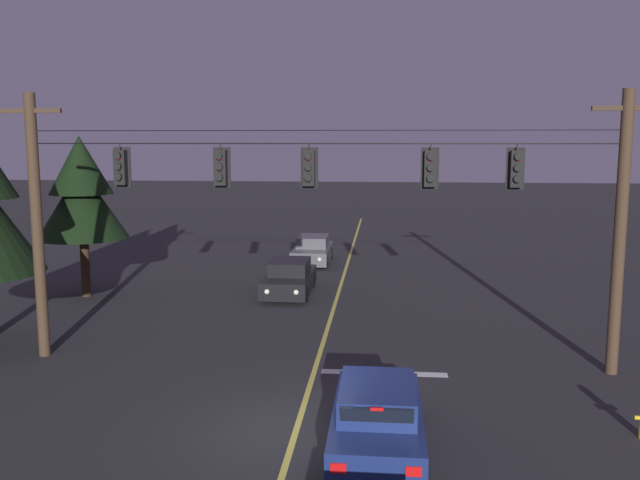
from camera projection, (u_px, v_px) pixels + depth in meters
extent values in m
plane|color=#28282B|center=(296.00, 432.00, 14.52)|extent=(180.00, 180.00, 0.00)
cube|color=#D1C64C|center=(333.00, 311.00, 24.88)|extent=(0.14, 60.00, 0.01)
cube|color=silver|center=(384.00, 373.00, 18.21)|extent=(3.40, 0.36, 0.01)
cylinder|color=#423021|center=(37.00, 228.00, 19.18)|extent=(0.32, 0.32, 7.56)
cube|color=#423021|center=(30.00, 111.00, 18.70)|extent=(1.80, 0.12, 0.12)
cylinder|color=slate|center=(31.00, 124.00, 18.75)|extent=(0.12, 0.12, 0.18)
cylinder|color=#423021|center=(620.00, 235.00, 17.67)|extent=(0.32, 0.32, 7.56)
cube|color=#423021|center=(628.00, 108.00, 17.19)|extent=(1.80, 0.12, 0.12)
cylinder|color=slate|center=(627.00, 122.00, 17.24)|extent=(0.12, 0.12, 0.18)
cylinder|color=black|center=(316.00, 144.00, 18.08)|extent=(16.03, 0.03, 0.03)
cylinder|color=black|center=(316.00, 130.00, 18.03)|extent=(16.03, 0.02, 0.02)
cylinder|color=black|center=(120.00, 147.00, 18.61)|extent=(0.04, 0.04, 0.18)
cube|color=black|center=(121.00, 167.00, 18.69)|extent=(0.32, 0.26, 0.96)
cube|color=black|center=(123.00, 167.00, 18.83)|extent=(0.48, 0.03, 1.12)
sphere|color=red|center=(118.00, 157.00, 18.49)|extent=(0.17, 0.17, 0.17)
cylinder|color=black|center=(117.00, 156.00, 18.45)|extent=(0.20, 0.10, 0.20)
sphere|color=#3D280A|center=(118.00, 168.00, 18.53)|extent=(0.17, 0.17, 0.17)
cylinder|color=black|center=(118.00, 166.00, 18.49)|extent=(0.20, 0.10, 0.20)
sphere|color=black|center=(119.00, 178.00, 18.58)|extent=(0.17, 0.17, 0.17)
cylinder|color=black|center=(118.00, 177.00, 18.53)|extent=(0.20, 0.10, 0.20)
cylinder|color=black|center=(220.00, 147.00, 18.34)|extent=(0.04, 0.04, 0.18)
cube|color=black|center=(221.00, 168.00, 18.42)|extent=(0.32, 0.26, 0.96)
cube|color=black|center=(222.00, 168.00, 18.57)|extent=(0.48, 0.03, 1.12)
sphere|color=red|center=(219.00, 157.00, 18.22)|extent=(0.17, 0.17, 0.17)
cylinder|color=black|center=(219.00, 156.00, 18.18)|extent=(0.20, 0.10, 0.20)
sphere|color=#3D280A|center=(219.00, 168.00, 18.27)|extent=(0.17, 0.17, 0.17)
cylinder|color=black|center=(219.00, 167.00, 18.22)|extent=(0.20, 0.10, 0.20)
sphere|color=black|center=(220.00, 179.00, 18.31)|extent=(0.17, 0.17, 0.17)
cylinder|color=black|center=(219.00, 177.00, 18.26)|extent=(0.20, 0.10, 0.20)
cylinder|color=black|center=(309.00, 147.00, 18.11)|extent=(0.04, 0.04, 0.18)
cube|color=black|center=(309.00, 168.00, 18.19)|extent=(0.32, 0.26, 0.96)
cube|color=black|center=(309.00, 168.00, 18.34)|extent=(0.48, 0.03, 1.12)
sphere|color=red|center=(308.00, 158.00, 17.99)|extent=(0.17, 0.17, 0.17)
cylinder|color=black|center=(308.00, 156.00, 17.95)|extent=(0.20, 0.10, 0.20)
sphere|color=#3D280A|center=(308.00, 168.00, 18.04)|extent=(0.17, 0.17, 0.17)
cylinder|color=black|center=(308.00, 167.00, 17.99)|extent=(0.20, 0.10, 0.20)
sphere|color=black|center=(308.00, 179.00, 18.08)|extent=(0.17, 0.17, 0.17)
cylinder|color=black|center=(308.00, 178.00, 18.03)|extent=(0.20, 0.10, 0.20)
cylinder|color=black|center=(431.00, 147.00, 17.80)|extent=(0.04, 0.04, 0.18)
cube|color=black|center=(430.00, 169.00, 17.89)|extent=(0.32, 0.26, 0.96)
cube|color=black|center=(430.00, 168.00, 18.03)|extent=(0.48, 0.03, 1.12)
sphere|color=red|center=(431.00, 158.00, 17.69)|extent=(0.17, 0.17, 0.17)
cylinder|color=black|center=(431.00, 156.00, 17.64)|extent=(0.20, 0.10, 0.20)
sphere|color=#3D280A|center=(431.00, 169.00, 17.73)|extent=(0.17, 0.17, 0.17)
cylinder|color=black|center=(431.00, 167.00, 17.68)|extent=(0.20, 0.10, 0.20)
sphere|color=black|center=(430.00, 180.00, 17.77)|extent=(0.17, 0.17, 0.17)
cylinder|color=black|center=(430.00, 178.00, 17.73)|extent=(0.20, 0.10, 0.20)
cylinder|color=black|center=(517.00, 147.00, 17.59)|extent=(0.04, 0.04, 0.18)
cube|color=black|center=(516.00, 169.00, 17.68)|extent=(0.32, 0.26, 0.96)
cube|color=black|center=(515.00, 169.00, 17.82)|extent=(0.48, 0.03, 1.12)
sphere|color=red|center=(518.00, 158.00, 17.48)|extent=(0.17, 0.17, 0.17)
cylinder|color=black|center=(518.00, 156.00, 17.43)|extent=(0.20, 0.10, 0.20)
sphere|color=#3D280A|center=(517.00, 169.00, 17.52)|extent=(0.17, 0.17, 0.17)
cylinder|color=black|center=(518.00, 168.00, 17.47)|extent=(0.20, 0.10, 0.20)
sphere|color=black|center=(517.00, 180.00, 17.56)|extent=(0.17, 0.17, 0.17)
cylinder|color=black|center=(517.00, 179.00, 17.52)|extent=(0.20, 0.10, 0.20)
cube|color=navy|center=(377.00, 423.00, 13.75)|extent=(1.80, 4.30, 0.68)
cube|color=navy|center=(377.00, 397.00, 13.54)|extent=(1.51, 2.15, 0.54)
cube|color=black|center=(378.00, 381.00, 14.46)|extent=(1.40, 0.21, 0.48)
cube|color=black|center=(377.00, 419.00, 12.49)|extent=(1.37, 0.18, 0.46)
cylinder|color=black|center=(342.00, 405.00, 15.16)|extent=(0.22, 0.64, 0.64)
cylinder|color=black|center=(413.00, 408.00, 15.01)|extent=(0.22, 0.64, 0.64)
cylinder|color=black|center=(334.00, 461.00, 12.54)|extent=(0.22, 0.64, 0.64)
cylinder|color=black|center=(419.00, 465.00, 12.39)|extent=(0.22, 0.64, 0.64)
cube|color=red|center=(338.00, 468.00, 11.66)|extent=(0.28, 0.03, 0.18)
cube|color=red|center=(414.00, 472.00, 11.54)|extent=(0.28, 0.03, 0.18)
cube|color=red|center=(377.00, 409.00, 12.35)|extent=(0.24, 0.04, 0.06)
cube|color=black|center=(289.00, 282.00, 27.58)|extent=(1.80, 4.30, 0.68)
cube|color=black|center=(290.00, 267.00, 27.61)|extent=(1.51, 2.15, 0.54)
cube|color=black|center=(286.00, 271.00, 26.69)|extent=(1.40, 0.21, 0.48)
cube|color=black|center=(293.00, 262.00, 28.65)|extent=(1.37, 0.18, 0.46)
cylinder|color=black|center=(305.00, 294.00, 26.22)|extent=(0.22, 0.64, 0.64)
cylinder|color=black|center=(265.00, 293.00, 26.37)|extent=(0.22, 0.64, 0.64)
cylinder|color=black|center=(312.00, 280.00, 28.84)|extent=(0.22, 0.64, 0.64)
cylinder|color=black|center=(276.00, 279.00, 28.99)|extent=(0.22, 0.64, 0.64)
sphere|color=white|center=(296.00, 292.00, 25.38)|extent=(0.20, 0.20, 0.20)
sphere|color=white|center=(267.00, 292.00, 25.49)|extent=(0.20, 0.20, 0.20)
cube|color=#4C4C51|center=(313.00, 253.00, 34.60)|extent=(1.80, 4.30, 0.68)
cube|color=#4C4C51|center=(313.00, 241.00, 34.63)|extent=(1.51, 2.15, 0.54)
cube|color=black|center=(311.00, 244.00, 33.71)|extent=(1.40, 0.21, 0.48)
cube|color=black|center=(315.00, 238.00, 35.67)|extent=(1.37, 0.18, 0.46)
cylinder|color=black|center=(326.00, 262.00, 33.24)|extent=(0.22, 0.64, 0.64)
cylinder|color=black|center=(294.00, 261.00, 33.39)|extent=(0.22, 0.64, 0.64)
cylinder|color=black|center=(330.00, 253.00, 35.86)|extent=(0.22, 0.64, 0.64)
cylinder|color=black|center=(301.00, 252.00, 36.01)|extent=(0.22, 0.64, 0.64)
sphere|color=white|center=(319.00, 260.00, 32.40)|extent=(0.20, 0.20, 0.20)
sphere|color=white|center=(296.00, 259.00, 32.51)|extent=(0.20, 0.20, 0.20)
cylinder|color=#332316|center=(85.00, 264.00, 27.04)|extent=(0.36, 0.36, 2.64)
cone|color=black|center=(82.00, 203.00, 26.68)|extent=(3.53, 3.53, 2.82)
cone|color=black|center=(80.00, 165.00, 26.47)|extent=(2.47, 2.47, 2.29)
cylinder|color=gold|center=(637.00, 418.00, 14.17)|extent=(0.12, 0.09, 0.09)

